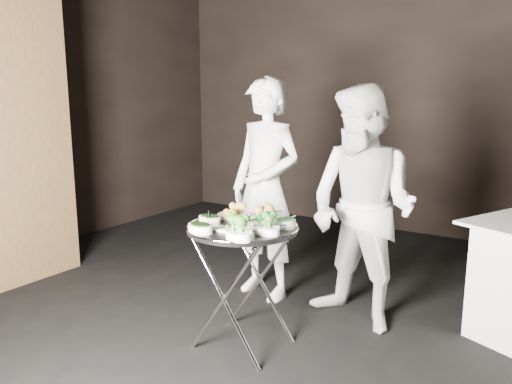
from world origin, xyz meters
The scene contains 16 objects.
floor centered at (0.00, 0.00, -0.03)m, with size 6.00×7.00×0.05m, color black.
wall_back centered at (0.00, 3.52, 1.50)m, with size 6.00×0.05×3.00m, color black.
tray_stand centered at (-0.11, 0.30, 0.42)m, with size 0.51×0.43×0.75m.
serving_tray centered at (-0.11, 0.30, 0.76)m, with size 0.68×0.68×0.03m.
potato_plate_a centered at (-0.28, 0.46, 0.80)m, with size 0.21×0.21×0.08m.
potato_plate_b centered at (-0.06, 0.51, 0.80)m, with size 0.22×0.22×0.08m.
greens_bowl centered at (0.12, 0.42, 0.80)m, with size 0.13×0.13×0.08m.
asparagus_plate_a centered at (-0.09, 0.30, 0.78)m, with size 0.22×0.15×0.04m.
asparagus_plate_b centered at (-0.15, 0.17, 0.78)m, with size 0.17×0.12×0.03m.
spinach_bowl_a centered at (-0.32, 0.26, 0.79)m, with size 0.16×0.11×0.06m.
spinach_bowl_b centered at (-0.24, 0.06, 0.80)m, with size 0.19×0.14×0.07m.
broccoli_bowl_a centered at (0.10, 0.24, 0.80)m, with size 0.19×0.16×0.07m.
broccoli_bowl_b centered at (0.03, 0.07, 0.80)m, with size 0.22×0.20×0.08m.
serving_utensils centered at (-0.09, 0.37, 0.82)m, with size 0.58×0.41×0.01m.
waiter_left centered at (-0.42, 1.07, 0.84)m, with size 0.61×0.40×1.67m, color silver.
waiter_right centered at (0.38, 0.98, 0.80)m, with size 0.78×0.61×1.61m, color silver.
Camera 1 is at (1.52, -2.07, 1.54)m, focal length 35.00 mm.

